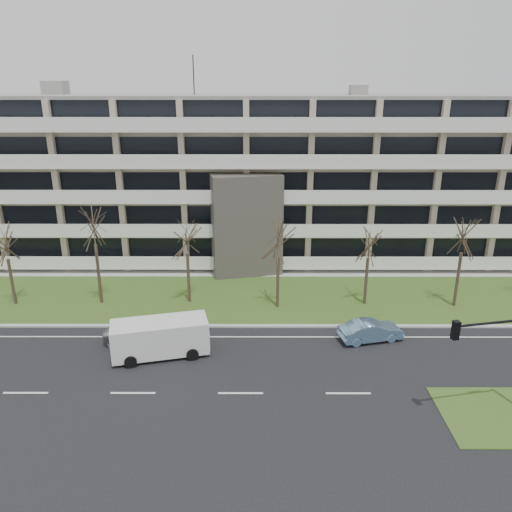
{
  "coord_description": "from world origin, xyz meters",
  "views": [
    {
      "loc": [
        0.92,
        -23.68,
        16.37
      ],
      "look_at": [
        0.84,
        10.0,
        4.61
      ],
      "focal_mm": 35.0,
      "sensor_mm": 36.0,
      "label": 1
    }
  ],
  "objects_px": {
    "traffic_signal": "(508,351)",
    "blue_sedan": "(371,331)",
    "white_van": "(161,335)",
    "silver_pickup": "(146,334)"
  },
  "relations": [
    {
      "from": "white_van",
      "to": "traffic_signal",
      "type": "relative_size",
      "value": 1.07
    },
    {
      "from": "silver_pickup",
      "to": "traffic_signal",
      "type": "relative_size",
      "value": 0.92
    },
    {
      "from": "blue_sedan",
      "to": "white_van",
      "type": "bearing_deg",
      "value": 84.2
    },
    {
      "from": "white_van",
      "to": "silver_pickup",
      "type": "bearing_deg",
      "value": 119.81
    },
    {
      "from": "silver_pickup",
      "to": "white_van",
      "type": "distance_m",
      "value": 1.97
    },
    {
      "from": "silver_pickup",
      "to": "blue_sedan",
      "type": "relative_size",
      "value": 1.26
    },
    {
      "from": "silver_pickup",
      "to": "white_van",
      "type": "height_order",
      "value": "white_van"
    },
    {
      "from": "traffic_signal",
      "to": "blue_sedan",
      "type": "bearing_deg",
      "value": 109.44
    },
    {
      "from": "silver_pickup",
      "to": "white_van",
      "type": "relative_size",
      "value": 0.85
    },
    {
      "from": "white_van",
      "to": "traffic_signal",
      "type": "height_order",
      "value": "traffic_signal"
    }
  ]
}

